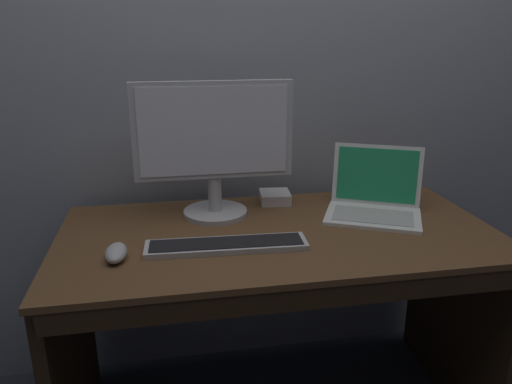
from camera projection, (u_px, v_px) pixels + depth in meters
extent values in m
cube|color=brown|center=(279.00, 233.00, 1.63)|extent=(1.45, 0.72, 0.02)
cube|color=#322113|center=(72.00, 352.00, 1.63)|extent=(0.04, 0.66, 0.73)
cube|color=#322113|center=(456.00, 311.00, 1.87)|extent=(0.04, 0.66, 0.73)
cube|color=#322113|center=(307.00, 297.00, 1.32)|extent=(1.39, 0.02, 0.07)
cube|color=white|center=(373.00, 217.00, 1.73)|extent=(0.39, 0.35, 0.01)
cube|color=#ACACAC|center=(373.00, 216.00, 1.72)|extent=(0.31, 0.25, 0.00)
cube|color=white|center=(377.00, 175.00, 1.81)|extent=(0.31, 0.18, 0.22)
cube|color=#23935B|center=(377.00, 175.00, 1.81)|extent=(0.27, 0.15, 0.19)
cylinder|color=#B7B7BC|center=(215.00, 212.00, 1.77)|extent=(0.23, 0.23, 0.02)
cylinder|color=#B7B7BC|center=(215.00, 193.00, 1.74)|extent=(0.05, 0.05, 0.13)
cube|color=#B7B7BC|center=(213.00, 131.00, 1.66)|extent=(0.55, 0.03, 0.33)
cube|color=silver|center=(214.00, 131.00, 1.64)|extent=(0.50, 0.00, 0.30)
cube|color=#BCBCC1|center=(227.00, 245.00, 1.50)|extent=(0.50, 0.13, 0.02)
cube|color=black|center=(227.00, 242.00, 1.49)|extent=(0.47, 0.11, 0.00)
ellipsoid|color=#B7B7BC|center=(116.00, 253.00, 1.42)|extent=(0.07, 0.12, 0.04)
cube|color=silver|center=(275.00, 197.00, 1.89)|extent=(0.12, 0.13, 0.04)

